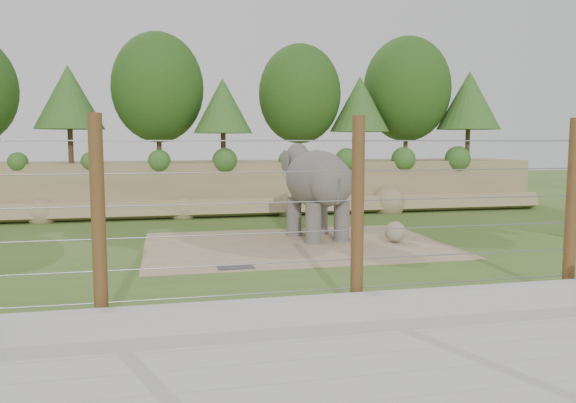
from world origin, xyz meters
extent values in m
plane|color=#3F5E1E|center=(0.00, 0.00, 0.00)|extent=(90.00, 90.00, 0.00)
cube|color=#897952|center=(0.00, 13.00, 1.25)|extent=(30.00, 4.00, 2.50)
cube|color=#897952|center=(0.00, 10.70, 0.35)|extent=(30.00, 1.37, 1.07)
cylinder|color=#3F2B19|center=(-8.00, 12.50, 3.29)|extent=(0.24, 0.24, 1.58)
sphere|color=#1C4516|center=(-8.00, 12.50, 5.42)|extent=(3.60, 3.60, 3.60)
cylinder|color=#3F2B19|center=(-4.00, 13.00, 3.46)|extent=(0.24, 0.24, 1.92)
sphere|color=#1C4516|center=(-4.00, 13.00, 6.07)|extent=(4.40, 4.40, 4.40)
cylinder|color=#3F2B19|center=(-1.00, 11.80, 3.20)|extent=(0.24, 0.24, 1.40)
sphere|color=#1C4516|center=(-1.00, 11.80, 5.10)|extent=(3.20, 3.20, 3.20)
cylinder|color=#3F2B19|center=(3.00, 12.80, 3.41)|extent=(0.24, 0.24, 1.82)
sphere|color=#1C4516|center=(3.00, 12.80, 5.88)|extent=(4.16, 4.16, 4.16)
cylinder|color=#3F2B19|center=(6.00, 12.20, 3.25)|extent=(0.24, 0.24, 1.50)
sphere|color=#1C4516|center=(6.00, 12.20, 5.29)|extent=(3.44, 3.44, 3.44)
cylinder|color=#3F2B19|center=(9.00, 13.20, 3.51)|extent=(0.24, 0.24, 2.03)
sphere|color=#1C4516|center=(9.00, 13.20, 6.27)|extent=(4.64, 4.64, 4.64)
cylinder|color=#3F2B19|center=(12.00, 12.00, 3.32)|extent=(0.24, 0.24, 1.64)
sphere|color=#1C4516|center=(12.00, 12.00, 5.55)|extent=(3.76, 3.76, 3.76)
cube|color=#9B7E5D|center=(0.50, 3.00, 0.01)|extent=(10.00, 7.00, 0.02)
cube|color=#262628|center=(-1.93, 0.00, 0.04)|extent=(1.00, 0.60, 0.03)
sphere|color=#7B6F5D|center=(3.95, 2.70, 0.38)|extent=(0.72, 0.72, 0.72)
cube|color=beige|center=(0.00, -5.00, 0.25)|extent=(26.00, 0.35, 0.50)
cube|color=beige|center=(0.00, -7.00, 0.01)|extent=(26.00, 4.00, 0.01)
cylinder|color=brown|center=(-5.00, -4.50, 2.00)|extent=(0.26, 0.26, 4.00)
cylinder|color=brown|center=(0.00, -4.50, 2.00)|extent=(0.26, 0.26, 4.00)
cylinder|color=brown|center=(5.00, -4.50, 2.00)|extent=(0.26, 0.26, 4.00)
cylinder|color=gray|center=(0.00, -4.50, 0.50)|extent=(20.00, 0.02, 0.02)
cylinder|color=gray|center=(0.00, -4.50, 1.10)|extent=(20.00, 0.02, 0.02)
cylinder|color=gray|center=(0.00, -4.50, 1.70)|extent=(20.00, 0.02, 0.02)
cylinder|color=gray|center=(0.00, -4.50, 2.30)|extent=(20.00, 0.02, 0.02)
cylinder|color=gray|center=(0.00, -4.50, 2.90)|extent=(20.00, 0.02, 0.02)
cylinder|color=gray|center=(0.00, -4.50, 3.50)|extent=(20.00, 0.02, 0.02)
camera|label=1|loc=(-3.81, -15.17, 3.48)|focal=35.00mm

